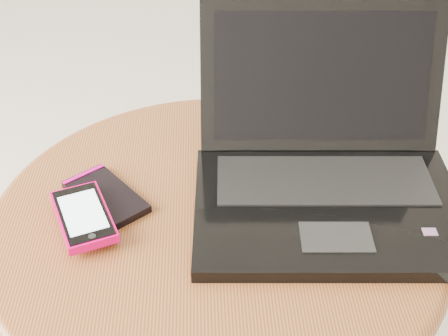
{
  "coord_description": "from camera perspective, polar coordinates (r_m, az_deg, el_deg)",
  "views": [
    {
      "loc": [
        0.03,
        -0.74,
        1.04
      ],
      "look_at": [
        0.06,
        -0.09,
        0.55
      ],
      "focal_mm": 50.03,
      "sensor_mm": 36.0,
      "label": 1
    }
  ],
  "objects": [
    {
      "name": "table",
      "position": [
        0.91,
        -0.61,
        -9.14
      ],
      "size": [
        0.62,
        0.62,
        0.49
      ],
      "color": "#502510",
      "rests_on": "ground"
    },
    {
      "name": "phone_black",
      "position": [
        0.87,
        -10.78,
        -2.56
      ],
      "size": [
        0.13,
        0.14,
        0.01
      ],
      "color": "black",
      "rests_on": "table"
    },
    {
      "name": "phone_pink",
      "position": [
        0.82,
        -12.72,
        -4.3
      ],
      "size": [
        0.1,
        0.13,
        0.01
      ],
      "color": "#D30056",
      "rests_on": "phone_black"
    },
    {
      "name": "laptop",
      "position": [
        0.86,
        9.34,
        -0.06
      ],
      "size": [
        0.36,
        0.34,
        0.22
      ],
      "color": "black",
      "rests_on": "table"
    }
  ]
}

